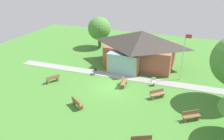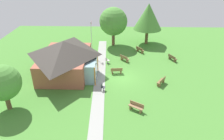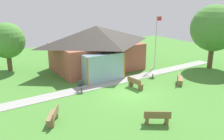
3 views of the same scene
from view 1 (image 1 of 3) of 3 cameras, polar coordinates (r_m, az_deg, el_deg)
name	(u,v)px [view 1 (image 1 of 3)]	position (r m, az deg, el deg)	size (l,w,h in m)	color
ground_plane	(111,87)	(24.22, -0.19, -4.17)	(44.00, 44.00, 0.00)	#478433
pavilion	(141,47)	(29.17, 7.00, 5.51)	(9.03, 7.43, 4.31)	#A35642
footpath	(120,76)	(26.49, 1.99, -1.53)	(25.73, 1.30, 0.03)	#999993
flagpole	(184,55)	(25.71, 17.10, 3.61)	(0.64, 0.08, 5.30)	silver
bench_front_center	(77,103)	(21.01, -8.50, -8.02)	(1.49, 1.20, 0.84)	brown
bench_mid_right	(157,94)	(22.55, 11.00, -5.81)	(1.39, 1.35, 0.84)	olive
bench_mid_left	(53,79)	(25.81, -14.32, -2.11)	(1.16, 1.51, 0.84)	olive
bench_rear_near_path	(123,83)	(24.26, 2.79, -3.08)	(0.59, 1.54, 0.84)	brown
bench_lawn_far_right	(191,116)	(20.20, 18.77, -10.63)	(1.48, 1.23, 0.84)	brown
patio_chair_lawn_spare	(154,82)	(24.76, 10.19, -2.83)	(0.61, 0.61, 0.86)	beige
patio_chair_west	(95,71)	(26.87, -4.19, -0.26)	(0.54, 0.54, 0.86)	#33383D
tree_behind_pavilion_left	(99,29)	(35.14, -3.12, 10.09)	(3.40, 3.40, 4.69)	brown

